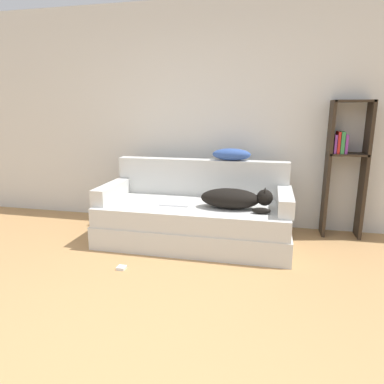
% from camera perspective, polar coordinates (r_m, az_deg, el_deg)
% --- Properties ---
extents(ground_plane, '(20.00, 20.00, 0.00)m').
position_cam_1_polar(ground_plane, '(2.31, -13.58, -25.48)').
color(ground_plane, tan).
extents(wall_back, '(7.64, 0.06, 2.70)m').
position_cam_1_polar(wall_back, '(4.36, 1.45, 12.40)').
color(wall_back, silver).
rests_on(wall_back, ground_plane).
extents(couch, '(2.06, 0.94, 0.45)m').
position_cam_1_polar(couch, '(3.79, 0.32, -5.22)').
color(couch, silver).
rests_on(couch, ground_plane).
extents(couch_backrest, '(2.02, 0.15, 0.42)m').
position_cam_1_polar(couch_backrest, '(4.05, 1.56, 2.47)').
color(couch_backrest, silver).
rests_on(couch_backrest, couch).
extents(couch_arm_left, '(0.15, 0.75, 0.17)m').
position_cam_1_polar(couch_arm_left, '(4.00, -13.15, 0.13)').
color(couch_arm_left, silver).
rests_on(couch_arm_left, couch).
extents(couch_arm_right, '(0.15, 0.75, 0.17)m').
position_cam_1_polar(couch_arm_right, '(3.61, 15.25, -1.43)').
color(couch_arm_right, silver).
rests_on(couch_arm_right, couch).
extents(dog, '(0.73, 0.32, 0.23)m').
position_cam_1_polar(dog, '(3.53, 7.09, -1.08)').
color(dog, black).
rests_on(dog, couch).
extents(laptop, '(0.31, 0.23, 0.02)m').
position_cam_1_polar(laptop, '(3.70, -2.70, -1.87)').
color(laptop, silver).
rests_on(laptop, couch).
extents(throw_pillow, '(0.44, 0.20, 0.14)m').
position_cam_1_polar(throw_pillow, '(3.96, 6.59, 6.24)').
color(throw_pillow, '#335199').
rests_on(throw_pillow, couch_backrest).
extents(bookshelf, '(0.43, 0.26, 1.54)m').
position_cam_1_polar(bookshelf, '(4.22, 24.21, 4.67)').
color(bookshelf, '#2D2319').
rests_on(bookshelf, ground_plane).
extents(power_adapter, '(0.08, 0.08, 0.03)m').
position_cam_1_polar(power_adapter, '(3.31, -11.68, -12.26)').
color(power_adapter, silver).
rests_on(power_adapter, ground_plane).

